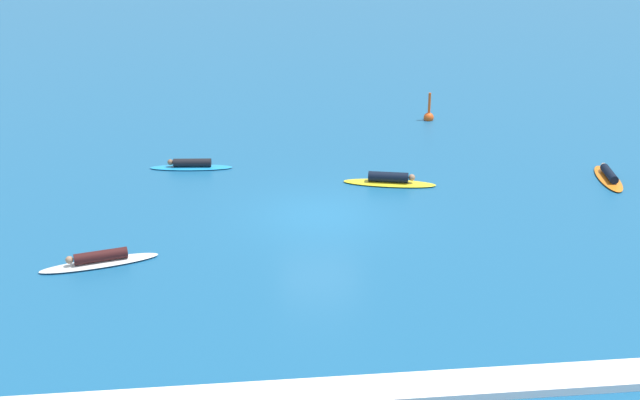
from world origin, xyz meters
TOP-DOWN VIEW (x-y plane):
  - ground_plane at (0.00, 0.00)m, footprint 120.00×120.00m
  - surfer_on_yellow_board at (2.70, 2.53)m, footprint 3.31×1.52m
  - surfer_on_white_board at (-6.32, -2.91)m, footprint 3.21×1.42m
  - surfer_on_orange_board at (10.49, 2.19)m, footprint 1.24×2.88m
  - surfer_on_blue_board at (-4.26, 4.97)m, footprint 3.08×0.93m
  - marker_buoy at (6.02, 10.62)m, footprint 0.46×0.46m
  - wave_crest at (0.00, -9.53)m, footprint 20.93×0.90m

SIDE VIEW (x-z plane):
  - ground_plane at x=0.00m, z-range 0.00..0.00m
  - wave_crest at x=0.00m, z-range 0.00..0.18m
  - surfer_on_blue_board at x=-4.26m, z-range -0.06..0.31m
  - surfer_on_orange_board at x=10.49m, z-range -0.07..0.32m
  - surfer_on_white_board at x=-6.32m, z-range -0.07..0.34m
  - surfer_on_yellow_board at x=2.70m, z-range -0.07..0.37m
  - marker_buoy at x=6.02m, z-range -0.49..0.87m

